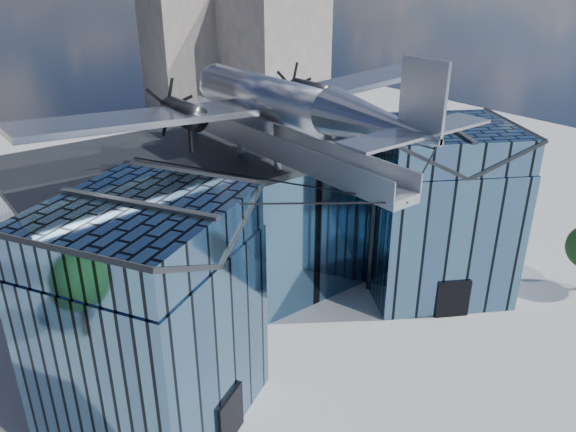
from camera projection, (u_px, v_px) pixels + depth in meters
ground_plane at (307, 330)px, 35.37m from camera, size 120.00×120.00×0.00m
museum at (253, 220)px, 37.29m from camera, size 32.88×24.50×17.60m
bg_towers at (56, 63)px, 68.56m from camera, size 77.00×24.50×26.00m
tree_side_e at (454, 155)px, 57.77m from camera, size 3.82×3.82×4.54m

